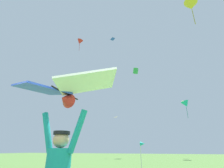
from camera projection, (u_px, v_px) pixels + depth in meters
held_stunt_kite at (63, 89)px, 2.61m from camera, size 1.91×1.00×0.41m
distant_kite_yellow_mid_left at (191, 6)px, 13.98m from camera, size 1.63×1.63×2.52m
distant_kite_yellow_mid_right at (116, 117)px, 30.12m from camera, size 0.71×0.68×0.31m
distant_kite_yellow_low_right at (183, 101)px, 31.55m from camera, size 1.15×1.13×0.39m
distant_kite_red_high_left at (80, 42)px, 20.82m from camera, size 0.92×0.85×1.71m
distant_kite_blue_low_left at (113, 39)px, 27.64m from camera, size 0.78×0.79×0.26m
distant_kite_teal_far_center at (186, 104)px, 27.90m from camera, size 1.65×1.46×3.08m
distant_kite_green_overhead_distant at (136, 71)px, 36.92m from camera, size 1.25×1.24×1.59m
marker_flag at (142, 146)px, 9.68m from camera, size 0.30×0.24×1.80m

